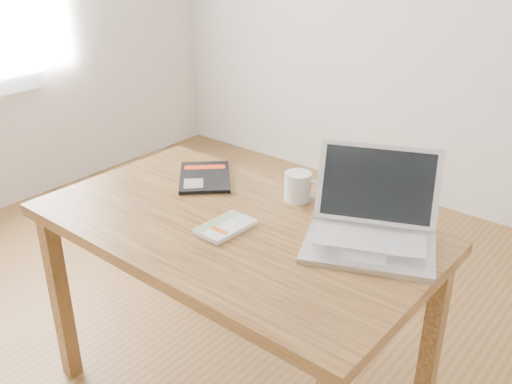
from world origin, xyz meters
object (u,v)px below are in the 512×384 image
Objects in this scene: white_guidebook at (225,227)px; coffee_mug at (299,186)px; black_guidebook at (205,177)px; desk at (233,246)px; laptop at (372,224)px.

coffee_mug is at bearing 82.57° from white_guidebook.
desk is at bearing -75.78° from black_guidebook.
laptop is at bearing 24.96° from desk.
coffee_mug is (0.06, 0.31, 0.04)m from white_guidebook.
laptop reaches higher than coffee_mug.
laptop is 0.34m from coffee_mug.
black_guidebook is 2.48× the size of coffee_mug.
desk is 0.11m from white_guidebook.
black_guidebook is 0.67× the size of laptop.
coffee_mug is at bearing 76.10° from desk.
desk is 6.90× the size of white_guidebook.
coffee_mug is (0.38, 0.07, 0.04)m from black_guidebook.
white_guidebook reaches higher than desk.
black_guidebook reaches higher than desk.
coffee_mug is at bearing -32.40° from black_guidebook.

